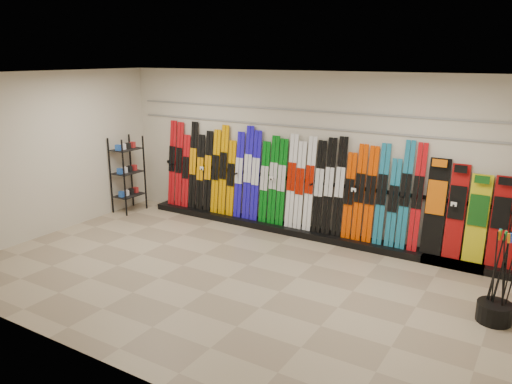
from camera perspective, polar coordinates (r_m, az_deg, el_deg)
The scene contains 12 objects.
floor at distance 7.69m, azimuth -3.18°, elevation -9.76°, with size 8.00×8.00×0.00m, color gray.
back_wall at distance 9.30m, azimuth 5.45°, elevation 4.37°, with size 8.00×8.00×0.00m, color beige.
left_wall at distance 9.97m, azimuth -22.69°, elevation 3.99°, with size 5.00×5.00×0.00m, color beige.
ceiling at distance 6.97m, azimuth -3.55°, elevation 13.19°, with size 8.00×8.00×0.00m, color silver.
ski_rack_base at distance 9.40m, azimuth 5.87°, elevation -4.64°, with size 8.00×0.40×0.12m, color black.
skis at distance 9.47m, azimuth 2.46°, elevation 1.33°, with size 5.38×0.24×1.83m.
snowboards at distance 8.47m, azimuth 23.90°, elevation -2.49°, with size 1.60×0.24×1.57m.
accessory_rack at distance 10.99m, azimuth -14.44°, elevation 1.96°, with size 0.40×0.60×1.61m, color black.
pole_bin at distance 7.14m, azimuth 25.58°, elevation -12.30°, with size 0.43×0.43×0.25m, color black.
ski_poles at distance 6.99m, azimuth 26.23°, elevation -8.59°, with size 0.36×0.22×1.18m.
slatwall_rail_0 at distance 9.20m, azimuth 5.47°, elevation 7.41°, with size 7.60×0.02×0.03m, color gray.
slatwall_rail_1 at distance 9.16m, azimuth 5.52°, elevation 9.27°, with size 7.60×0.02×0.03m, color gray.
Camera 1 is at (3.97, -5.72, 3.26)m, focal length 35.00 mm.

